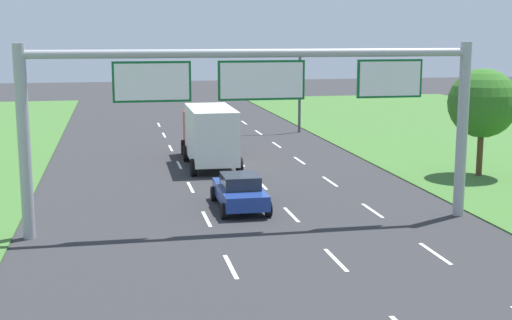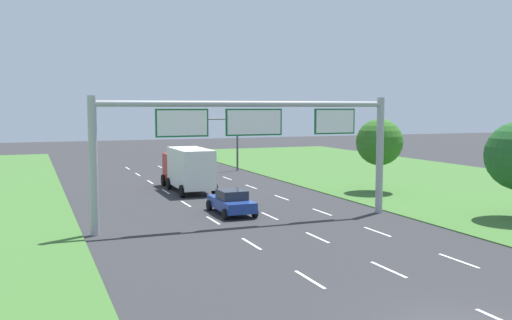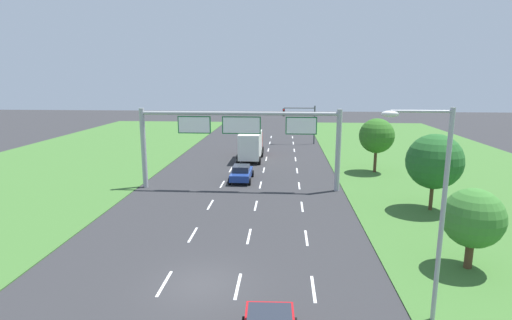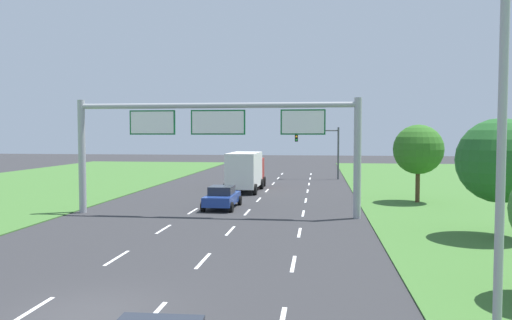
{
  "view_description": "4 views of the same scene",
  "coord_description": "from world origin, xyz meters",
  "px_view_note": "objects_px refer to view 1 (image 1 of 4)",
  "views": [
    {
      "loc": [
        -5.21,
        -9.48,
        7.37
      ],
      "look_at": [
        0.4,
        18.64,
        2.21
      ],
      "focal_mm": 50.0,
      "sensor_mm": 36.0,
      "label": 1
    },
    {
      "loc": [
        -11.33,
        -12.58,
        6.42
      ],
      "look_at": [
        1.4,
        19.29,
        3.24
      ],
      "focal_mm": 40.0,
      "sensor_mm": 36.0,
      "label": 2
    },
    {
      "loc": [
        3.78,
        -16.94,
        9.53
      ],
      "look_at": [
        1.53,
        15.36,
        2.86
      ],
      "focal_mm": 28.0,
      "sensor_mm": 36.0,
      "label": 3
    },
    {
      "loc": [
        6.18,
        -12.69,
        4.94
      ],
      "look_at": [
        2.15,
        19.24,
        3.22
      ],
      "focal_mm": 35.0,
      "sensor_mm": 36.0,
      "label": 4
    }
  ],
  "objects_px": {
    "box_truck": "(209,133)",
    "roadside_tree_far": "(483,103)",
    "sign_gantry": "(259,98)",
    "traffic_light_mast": "(274,81)",
    "car_near_red": "(240,191)"
  },
  "relations": [
    {
      "from": "box_truck",
      "to": "roadside_tree_far",
      "type": "bearing_deg",
      "value": -24.21
    },
    {
      "from": "traffic_light_mast",
      "to": "box_truck",
      "type": "bearing_deg",
      "value": -118.5
    },
    {
      "from": "traffic_light_mast",
      "to": "roadside_tree_far",
      "type": "height_order",
      "value": "traffic_light_mast"
    },
    {
      "from": "sign_gantry",
      "to": "car_near_red",
      "type": "bearing_deg",
      "value": 94.87
    },
    {
      "from": "box_truck",
      "to": "roadside_tree_far",
      "type": "distance_m",
      "value": 14.7
    },
    {
      "from": "car_near_red",
      "to": "sign_gantry",
      "type": "bearing_deg",
      "value": -84.65
    },
    {
      "from": "sign_gantry",
      "to": "traffic_light_mast",
      "type": "height_order",
      "value": "sign_gantry"
    },
    {
      "from": "car_near_red",
      "to": "traffic_light_mast",
      "type": "relative_size",
      "value": 0.77
    },
    {
      "from": "car_near_red",
      "to": "sign_gantry",
      "type": "distance_m",
      "value": 5.1
    },
    {
      "from": "box_truck",
      "to": "roadside_tree_far",
      "type": "xyz_separation_m",
      "value": [
        13.22,
        -6.1,
        2.02
      ]
    },
    {
      "from": "traffic_light_mast",
      "to": "roadside_tree_far",
      "type": "bearing_deg",
      "value": -69.03
    },
    {
      "from": "box_truck",
      "to": "car_near_red",
      "type": "bearing_deg",
      "value": -89.88
    },
    {
      "from": "box_truck",
      "to": "sign_gantry",
      "type": "distance_m",
      "value": 13.59
    },
    {
      "from": "car_near_red",
      "to": "box_truck",
      "type": "distance_m",
      "value": 10.39
    },
    {
      "from": "car_near_red",
      "to": "roadside_tree_far",
      "type": "bearing_deg",
      "value": 18.16
    }
  ]
}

